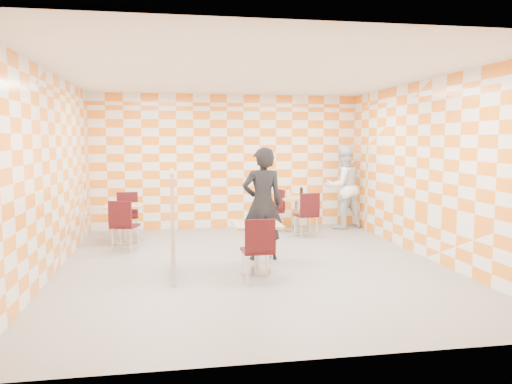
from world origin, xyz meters
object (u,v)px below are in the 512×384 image
main_table (257,239)px  soda_bottle (301,192)px  empty_table (124,217)px  chair_main_front (259,245)px  chair_empty_near (123,222)px  man_dark (263,204)px  chair_second_side (275,207)px  partition (173,222)px  second_table (297,208)px  sport_bottle (288,193)px  chair_second_front (308,211)px  man_white (343,187)px  chair_empty_far (127,211)px

main_table → soda_bottle: 3.66m
empty_table → soda_bottle: size_ratio=3.26×
main_table → chair_main_front: bearing=-97.9°
chair_empty_near → man_dark: bearing=-22.1°
main_table → chair_second_side: 3.37m
chair_second_side → soda_bottle: size_ratio=4.02×
soda_bottle → partition: bearing=-131.2°
chair_main_front → main_table: bearing=82.1°
second_table → sport_bottle: size_ratio=3.75×
chair_second_front → sport_bottle: sport_bottle is taller
main_table → man_dark: size_ratio=0.40×
chair_second_side → empty_table: bearing=-167.1°
chair_second_side → main_table: bearing=-106.4°
empty_table → man_white: size_ratio=0.40×
chair_empty_far → soda_bottle: bearing=3.1°
main_table → man_white: (2.55, 3.44, 0.43)m
empty_table → man_dark: bearing=-35.4°
main_table → partition: size_ratio=0.48×
empty_table → chair_main_front: chair_main_front is taller
man_dark → sport_bottle: 2.74m
second_table → chair_empty_near: size_ratio=0.81×
chair_empty_near → man_white: size_ratio=0.49×
second_table → chair_empty_near: bearing=-157.7°
main_table → partition: (-1.24, 0.11, 0.28)m
sport_bottle → man_white: bearing=3.8°
chair_empty_far → man_white: bearing=4.2°
chair_empty_near → man_dark: size_ratio=0.49×
chair_empty_near → chair_second_front: bearing=10.9°
chair_second_side → chair_empty_near: bearing=-154.7°
main_table → empty_table: (-2.16, 2.52, 0.00)m
chair_main_front → sport_bottle: (1.35, 3.96, 0.29)m
chair_main_front → chair_second_front: 3.44m
empty_table → sport_bottle: sport_bottle is taller
sport_bottle → soda_bottle: (0.29, -0.06, 0.01)m
sport_bottle → chair_empty_far: bearing=-175.6°
man_dark → man_white: size_ratio=0.99×
chair_second_side → second_table: bearing=0.4°
chair_second_side → sport_bottle: size_ratio=4.62×
chair_empty_near → man_dark: 2.57m
man_white → sport_bottle: bearing=-11.7°
chair_empty_far → sport_bottle: 3.43m
chair_second_front → partition: partition is taller
man_dark → main_table: bearing=70.7°
chair_main_front → man_dark: size_ratio=0.49×
second_table → empty_table: (-3.59, -0.71, 0.00)m
man_dark → chair_empty_near: bearing=-25.5°
man_dark → sport_bottle: bearing=-115.5°
empty_table → chair_second_front: 3.63m
empty_table → chair_second_side: size_ratio=0.81×
chair_main_front → sport_bottle: sport_bottle is taller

